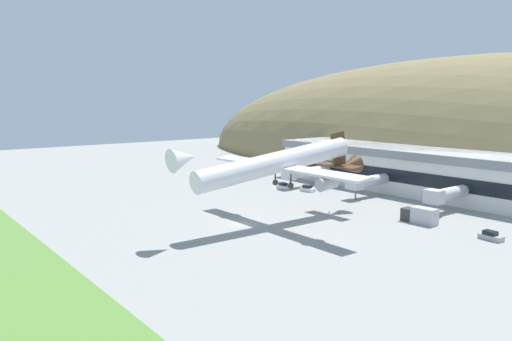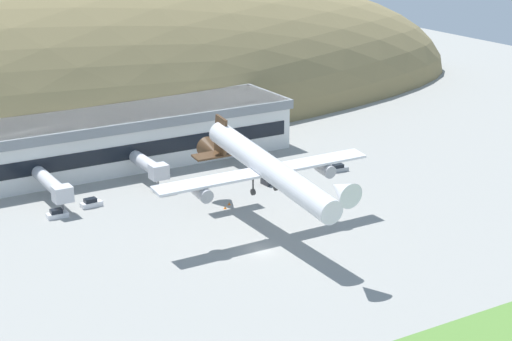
{
  "view_description": "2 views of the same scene",
  "coord_description": "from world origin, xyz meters",
  "views": [
    {
      "loc": [
        75.71,
        -55.82,
        24.01
      ],
      "look_at": [
        1.84,
        2.07,
        10.42
      ],
      "focal_mm": 35.0,
      "sensor_mm": 36.0,
      "label": 1
    },
    {
      "loc": [
        -66.45,
        -109.69,
        56.08
      ],
      "look_at": [
        4.73,
        9.22,
        10.35
      ],
      "focal_mm": 60.0,
      "sensor_mm": 36.0,
      "label": 2
    }
  ],
  "objects": [
    {
      "name": "traffic_cone_0",
      "position": [
        4.38,
        19.72,
        0.28
      ],
      "size": [
        0.52,
        0.52,
        0.58
      ],
      "color": "orange",
      "rests_on": "ground_plane"
    },
    {
      "name": "traffic_cone_1",
      "position": [
        6.04,
        21.14,
        0.28
      ],
      "size": [
        0.52,
        0.52,
        0.58
      ],
      "color": "orange",
      "rests_on": "ground_plane"
    },
    {
      "name": "ground_plane",
      "position": [
        0.0,
        0.0,
        0.0
      ],
      "size": [
        360.78,
        360.78,
        0.0
      ],
      "primitive_type": "plane",
      "color": "gray"
    },
    {
      "name": "service_car_0",
      "position": [
        -16.43,
        33.45,
        0.69
      ],
      "size": [
        4.08,
        1.84,
        1.67
      ],
      "color": "silver",
      "rests_on": "ground_plane"
    },
    {
      "name": "terminal_building",
      "position": [
        -2.21,
        55.64,
        6.39
      ],
      "size": [
        77.4,
        19.5,
        11.27
      ],
      "color": "white",
      "rests_on": "ground_plane"
    },
    {
      "name": "jetway_0",
      "position": [
        -22.13,
        37.66,
        3.99
      ],
      "size": [
        3.38,
        15.88,
        5.43
      ],
      "color": "silver",
      "rests_on": "ground_plane"
    },
    {
      "name": "jetway_1",
      "position": [
        -1.91,
        39.14,
        3.99
      ],
      "size": [
        3.38,
        13.09,
        5.43
      ],
      "color": "silver",
      "rests_on": "ground_plane"
    },
    {
      "name": "jetway_2",
      "position": [
        19.14,
        39.25,
        3.99
      ],
      "size": [
        3.38,
        12.89,
        5.43
      ],
      "color": "silver",
      "rests_on": "ground_plane"
    },
    {
      "name": "cargo_airplane",
      "position": [
        4.7,
        5.6,
        11.75
      ],
      "size": [
        40.3,
        45.55,
        10.05
      ],
      "color": "silver"
    },
    {
      "name": "service_car_2",
      "position": [
        35.38,
        26.86,
        0.66
      ],
      "size": [
        4.05,
        2.12,
        1.59
      ],
      "color": "#999EA3",
      "rests_on": "ground_plane"
    },
    {
      "name": "service_car_1",
      "position": [
        -23.62,
        31.37,
        0.66
      ],
      "size": [
        3.89,
        2.04,
        1.59
      ],
      "color": "silver",
      "rests_on": "ground_plane"
    },
    {
      "name": "fuel_truck",
      "position": [
        21.02,
        27.51,
        1.5
      ],
      "size": [
        7.12,
        2.72,
        3.17
      ],
      "color": "#333338",
      "rests_on": "ground_plane"
    },
    {
      "name": "hill_backdrop",
      "position": [
        -9.81,
        105.2,
        0.0
      ],
      "size": [
        281.16,
        88.6,
        76.61
      ],
      "primitive_type": "ellipsoid",
      "color": "olive",
      "rests_on": "ground_plane"
    }
  ]
}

